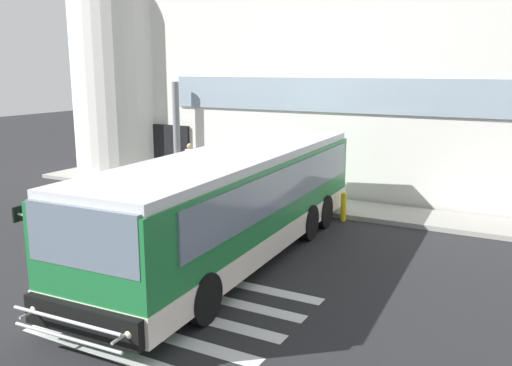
{
  "coord_description": "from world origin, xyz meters",
  "views": [
    {
      "loc": [
        7.93,
        -12.14,
        4.72
      ],
      "look_at": [
        0.73,
        1.14,
        1.5
      ],
      "focal_mm": 37.82,
      "sensor_mm": 36.0,
      "label": 1
    }
  ],
  "objects_px": {
    "bus_main_foreground": "(235,206)",
    "passenger_near_column": "(190,162)",
    "entry_support_column": "(177,133)",
    "passenger_by_doorway": "(196,167)",
    "safety_bollard_yellow": "(343,207)"
  },
  "relations": [
    {
      "from": "bus_main_foreground",
      "to": "passenger_near_column",
      "type": "relative_size",
      "value": 6.73
    },
    {
      "from": "entry_support_column",
      "to": "passenger_near_column",
      "type": "bearing_deg",
      "value": -16.85
    },
    {
      "from": "passenger_near_column",
      "to": "passenger_by_doorway",
      "type": "xyz_separation_m",
      "value": [
        0.86,
        -0.85,
        0.0
      ]
    },
    {
      "from": "passenger_near_column",
      "to": "passenger_by_doorway",
      "type": "relative_size",
      "value": 1.0
    },
    {
      "from": "bus_main_foreground",
      "to": "safety_bollard_yellow",
      "type": "height_order",
      "value": "bus_main_foreground"
    },
    {
      "from": "entry_support_column",
      "to": "passenger_by_doorway",
      "type": "bearing_deg",
      "value": -33.34
    },
    {
      "from": "passenger_by_doorway",
      "to": "entry_support_column",
      "type": "bearing_deg",
      "value": 146.66
    },
    {
      "from": "passenger_by_doorway",
      "to": "passenger_near_column",
      "type": "bearing_deg",
      "value": 135.37
    },
    {
      "from": "entry_support_column",
      "to": "passenger_by_doorway",
      "type": "relative_size",
      "value": 2.42
    },
    {
      "from": "passenger_near_column",
      "to": "safety_bollard_yellow",
      "type": "bearing_deg",
      "value": -12.62
    },
    {
      "from": "entry_support_column",
      "to": "safety_bollard_yellow",
      "type": "height_order",
      "value": "entry_support_column"
    },
    {
      "from": "passenger_by_doorway",
      "to": "bus_main_foreground",
      "type": "bearing_deg",
      "value": -47.33
    },
    {
      "from": "safety_bollard_yellow",
      "to": "passenger_near_column",
      "type": "bearing_deg",
      "value": 167.38
    },
    {
      "from": "passenger_near_column",
      "to": "safety_bollard_yellow",
      "type": "relative_size",
      "value": 1.86
    },
    {
      "from": "bus_main_foreground",
      "to": "safety_bollard_yellow",
      "type": "distance_m",
      "value": 4.76
    }
  ]
}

